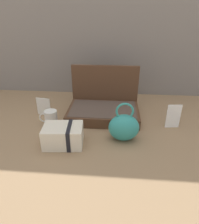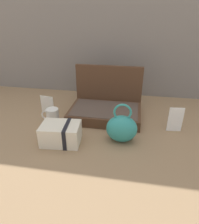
{
  "view_description": "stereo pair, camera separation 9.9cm",
  "coord_description": "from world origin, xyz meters",
  "views": [
    {
      "loc": [
        0.1,
        -1.08,
        0.64
      ],
      "look_at": [
        0.01,
        -0.02,
        0.1
      ],
      "focal_mm": 32.47,
      "sensor_mm": 36.0,
      "label": 1
    },
    {
      "loc": [
        0.2,
        -1.07,
        0.64
      ],
      "look_at": [
        0.01,
        -0.02,
        0.1
      ],
      "focal_mm": 32.47,
      "sensor_mm": 36.0,
      "label": 2
    }
  ],
  "objects": [
    {
      "name": "ground_plane",
      "position": [
        0.0,
        0.0,
        0.0
      ],
      "size": [
        6.0,
        6.0,
        0.0
      ],
      "primitive_type": "plane",
      "color": "#8C6D4C"
    },
    {
      "name": "back_wall",
      "position": [
        0.0,
        0.58,
        0.7
      ],
      "size": [
        3.2,
        0.06,
        1.4
      ],
      "primitive_type": "cube",
      "color": "gray",
      "rests_on": "ground_plane"
    },
    {
      "name": "open_suitcase",
      "position": [
        0.03,
        0.15,
        0.07
      ],
      "size": [
        0.46,
        0.32,
        0.31
      ],
      "color": "#4C301E",
      "rests_on": "ground_plane"
    },
    {
      "name": "teal_pouch_handbag",
      "position": [
        0.16,
        -0.14,
        0.08
      ],
      "size": [
        0.17,
        0.12,
        0.22
      ],
      "color": "teal",
      "rests_on": "ground_plane"
    },
    {
      "name": "cream_toiletry_bag",
      "position": [
        -0.16,
        -0.21,
        0.05
      ],
      "size": [
        0.21,
        0.16,
        0.11
      ],
      "color": "beige",
      "rests_on": "ground_plane"
    },
    {
      "name": "coffee_mug",
      "position": [
        -0.29,
        -0.01,
        0.05
      ],
      "size": [
        0.11,
        0.08,
        0.09
      ],
      "color": "silver",
      "rests_on": "ground_plane"
    },
    {
      "name": "info_card_left",
      "position": [
        0.45,
        0.02,
        0.07
      ],
      "size": [
        0.08,
        0.02,
        0.15
      ],
      "primitive_type": "cube",
      "rotation": [
        0.0,
        0.0,
        0.11
      ],
      "color": "white",
      "rests_on": "ground_plane"
    },
    {
      "name": "poster_card_right",
      "position": [
        -0.37,
        0.11,
        0.06
      ],
      "size": [
        0.1,
        0.02,
        0.12
      ],
      "primitive_type": "cube",
      "rotation": [
        0.0,
        0.0,
        -0.16
      ],
      "color": "silver",
      "rests_on": "ground_plane"
    }
  ]
}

